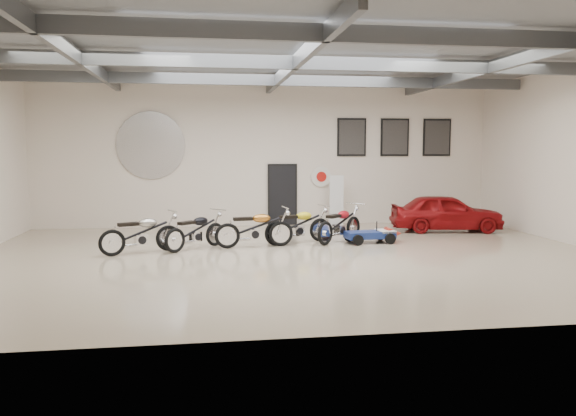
{
  "coord_description": "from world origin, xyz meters",
  "views": [
    {
      "loc": [
        -2.19,
        -13.64,
        2.68
      ],
      "look_at": [
        0.0,
        1.2,
        1.1
      ],
      "focal_mm": 35.0,
      "sensor_mm": 36.0,
      "label": 1
    }
  ],
  "objects": [
    {
      "name": "logo_plaque",
      "position": [
        -4.0,
        5.95,
        2.8
      ],
      "size": [
        2.3,
        0.06,
        1.16
      ],
      "primitive_type": null,
      "color": "silver",
      "rests_on": "back_wall"
    },
    {
      "name": "ceiling_beams",
      "position": [
        0.0,
        0.0,
        4.75
      ],
      "size": [
        15.8,
        11.8,
        0.32
      ],
      "primitive_type": null,
      "color": "#515458",
      "rests_on": "ceiling"
    },
    {
      "name": "motorcycle_red",
      "position": [
        1.63,
        2.02,
        0.54
      ],
      "size": [
        1.97,
        1.9,
        1.09
      ],
      "primitive_type": null,
      "rotation": [
        0.0,
        0.0,
        0.75
      ],
      "color": "silver",
      "rests_on": "floor"
    },
    {
      "name": "motorcycle_gold",
      "position": [
        -0.88,
        1.5,
        0.55
      ],
      "size": [
        2.2,
        0.91,
        1.11
      ],
      "primitive_type": null,
      "rotation": [
        0.0,
        0.0,
        0.12
      ],
      "color": "silver",
      "rests_on": "floor"
    },
    {
      "name": "poster_mid",
      "position": [
        4.6,
        5.96,
        3.1
      ],
      "size": [
        1.05,
        0.08,
        1.35
      ],
      "primitive_type": null,
      "color": "black",
      "rests_on": "back_wall"
    },
    {
      "name": "vintage_car",
      "position": [
        5.61,
        3.66,
        0.61
      ],
      "size": [
        1.99,
        3.76,
        1.22
      ],
      "primitive_type": "imported",
      "rotation": [
        0.0,
        0.0,
        1.41
      ],
      "color": "maroon",
      "rests_on": "floor"
    },
    {
      "name": "door",
      "position": [
        0.5,
        5.95,
        1.05
      ],
      "size": [
        0.92,
        0.08,
        2.1
      ],
      "primitive_type": "cube",
      "color": "black",
      "rests_on": "back_wall"
    },
    {
      "name": "banner_stand",
      "position": [
        2.36,
        5.5,
        0.9
      ],
      "size": [
        0.5,
        0.23,
        1.8
      ],
      "primitive_type": null,
      "rotation": [
        0.0,
        0.0,
        -0.07
      ],
      "color": "white",
      "rests_on": "floor"
    },
    {
      "name": "motorcycle_silver",
      "position": [
        -3.86,
        1.01,
        0.55
      ],
      "size": [
        2.18,
        1.44,
        1.09
      ],
      "primitive_type": null,
      "rotation": [
        0.0,
        0.0,
        0.42
      ],
      "color": "silver",
      "rests_on": "floor"
    },
    {
      "name": "back_wall",
      "position": [
        0.0,
        6.0,
        2.5
      ],
      "size": [
        16.0,
        0.02,
        5.0
      ],
      "primitive_type": "cube",
      "color": "silver",
      "rests_on": "floor"
    },
    {
      "name": "poster_right",
      "position": [
        6.2,
        5.96,
        3.1
      ],
      "size": [
        1.05,
        0.08,
        1.35
      ],
      "primitive_type": null,
      "color": "black",
      "rests_on": "back_wall"
    },
    {
      "name": "motorcycle_yellow",
      "position": [
        0.41,
        2.0,
        0.54
      ],
      "size": [
        2.17,
        1.32,
        1.08
      ],
      "primitive_type": null,
      "rotation": [
        0.0,
        0.0,
        0.35
      ],
      "color": "silver",
      "rests_on": "floor"
    },
    {
      "name": "oil_sign",
      "position": [
        1.9,
        5.95,
        1.7
      ],
      "size": [
        0.72,
        0.1,
        0.72
      ],
      "primitive_type": null,
      "color": "white",
      "rests_on": "back_wall"
    },
    {
      "name": "motorcycle_black",
      "position": [
        -2.47,
        1.43,
        0.52
      ],
      "size": [
        1.9,
        1.79,
        1.04
      ],
      "primitive_type": null,
      "rotation": [
        0.0,
        0.0,
        0.73
      ],
      "color": "silver",
      "rests_on": "floor"
    },
    {
      "name": "floor",
      "position": [
        0.0,
        0.0,
        0.0
      ],
      "size": [
        16.0,
        12.0,
        0.01
      ],
      "primitive_type": "cube",
      "color": "tan",
      "rests_on": "ground"
    },
    {
      "name": "ceiling",
      "position": [
        0.0,
        0.0,
        5.0
      ],
      "size": [
        16.0,
        12.0,
        0.01
      ],
      "primitive_type": "cube",
      "color": "slate",
      "rests_on": "back_wall"
    },
    {
      "name": "go_kart",
      "position": [
        2.59,
        1.75,
        0.31
      ],
      "size": [
        1.8,
        0.96,
        0.63
      ],
      "primitive_type": null,
      "rotation": [
        0.0,
        0.0,
        0.11
      ],
      "color": "navy",
      "rests_on": "floor"
    },
    {
      "name": "poster_left",
      "position": [
        3.0,
        5.96,
        3.1
      ],
      "size": [
        1.05,
        0.08,
        1.35
      ],
      "primitive_type": null,
      "color": "black",
      "rests_on": "back_wall"
    }
  ]
}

